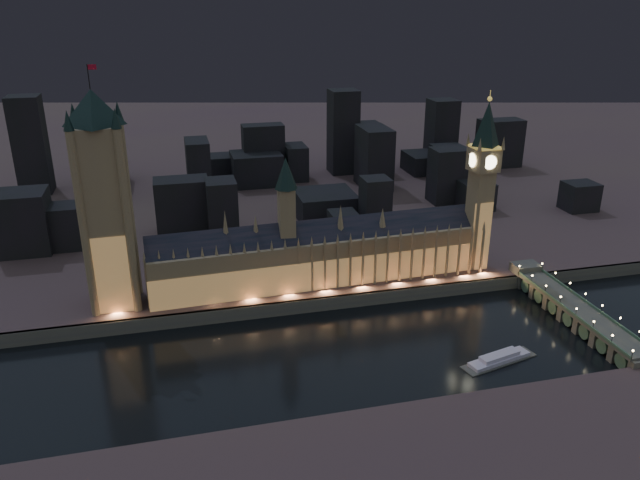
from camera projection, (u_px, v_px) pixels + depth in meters
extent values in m
plane|color=black|center=(336.00, 347.00, 321.66)|extent=(2000.00, 2000.00, 0.00)
cube|color=#4C3540|center=(228.00, 135.00, 789.73)|extent=(2000.00, 960.00, 8.00)
cube|color=#474B4E|center=(317.00, 305.00, 357.21)|extent=(2000.00, 2.50, 8.00)
cube|color=#877559|center=(321.00, 260.00, 371.15)|extent=(200.73, 29.68, 28.00)
cube|color=tan|center=(325.00, 275.00, 363.73)|extent=(200.00, 0.50, 18.00)
cube|color=black|center=(321.00, 234.00, 364.91)|extent=(200.55, 25.95, 16.26)
cube|color=#877559|center=(287.00, 216.00, 355.67)|extent=(9.00, 9.00, 32.00)
cone|color=black|center=(286.00, 173.00, 346.49)|extent=(13.00, 13.00, 18.00)
cube|color=#877559|center=(147.00, 285.00, 339.24)|extent=(1.20, 1.20, 28.00)
cone|color=#877559|center=(144.00, 256.00, 333.54)|extent=(2.00, 2.00, 6.00)
cube|color=#877559|center=(162.00, 284.00, 340.96)|extent=(1.20, 1.20, 28.00)
cone|color=#877559|center=(159.00, 255.00, 335.26)|extent=(2.00, 2.00, 6.00)
cube|color=#877559|center=(176.00, 283.00, 342.67)|extent=(1.20, 1.20, 28.00)
cone|color=#877559|center=(173.00, 254.00, 336.98)|extent=(2.00, 2.00, 6.00)
cube|color=#877559|center=(190.00, 281.00, 344.39)|extent=(1.20, 1.20, 28.00)
cone|color=#877559|center=(188.00, 252.00, 338.69)|extent=(2.00, 2.00, 6.00)
cube|color=#877559|center=(204.00, 280.00, 346.11)|extent=(1.20, 1.20, 28.00)
cone|color=#877559|center=(202.00, 251.00, 340.41)|extent=(2.00, 2.00, 6.00)
cube|color=#877559|center=(218.00, 278.00, 347.83)|extent=(1.20, 1.20, 28.00)
cone|color=#877559|center=(216.00, 250.00, 342.13)|extent=(2.00, 2.00, 6.00)
cube|color=#877559|center=(232.00, 277.00, 349.55)|extent=(1.20, 1.20, 28.00)
cone|color=#877559|center=(230.00, 249.00, 343.85)|extent=(2.00, 2.00, 6.00)
cube|color=#877559|center=(246.00, 276.00, 351.27)|extent=(1.20, 1.20, 28.00)
cone|color=#877559|center=(244.00, 247.00, 345.57)|extent=(2.00, 2.00, 6.00)
cube|color=#877559|center=(259.00, 274.00, 352.99)|extent=(1.20, 1.20, 28.00)
cone|color=#877559|center=(258.00, 246.00, 347.29)|extent=(2.00, 2.00, 6.00)
cube|color=#877559|center=(273.00, 273.00, 354.70)|extent=(1.20, 1.20, 28.00)
cone|color=#877559|center=(272.00, 245.00, 349.01)|extent=(2.00, 2.00, 6.00)
cube|color=#877559|center=(286.00, 271.00, 356.42)|extent=(1.20, 1.20, 28.00)
cone|color=#877559|center=(285.00, 244.00, 350.72)|extent=(2.00, 2.00, 6.00)
cube|color=#877559|center=(299.00, 270.00, 358.14)|extent=(1.20, 1.20, 28.00)
cone|color=#877559|center=(298.00, 242.00, 352.44)|extent=(2.00, 2.00, 6.00)
cube|color=#877559|center=(312.00, 269.00, 359.86)|extent=(1.20, 1.20, 28.00)
cone|color=#877559|center=(312.00, 241.00, 354.16)|extent=(2.00, 2.00, 6.00)
cube|color=#877559|center=(325.00, 268.00, 361.58)|extent=(1.20, 1.20, 28.00)
cone|color=#877559|center=(325.00, 240.00, 355.88)|extent=(2.00, 2.00, 6.00)
cube|color=#877559|center=(338.00, 266.00, 363.30)|extent=(1.20, 1.20, 28.00)
cone|color=#877559|center=(338.00, 239.00, 357.60)|extent=(2.00, 2.00, 6.00)
cube|color=#877559|center=(350.00, 265.00, 365.02)|extent=(1.20, 1.20, 28.00)
cone|color=#877559|center=(351.00, 238.00, 359.32)|extent=(2.00, 2.00, 6.00)
cube|color=#877559|center=(363.00, 264.00, 366.73)|extent=(1.20, 1.20, 28.00)
cone|color=#877559|center=(363.00, 236.00, 361.04)|extent=(2.00, 2.00, 6.00)
cube|color=#877559|center=(375.00, 262.00, 368.45)|extent=(1.20, 1.20, 28.00)
cone|color=#877559|center=(376.00, 235.00, 362.75)|extent=(2.00, 2.00, 6.00)
cube|color=#877559|center=(388.00, 261.00, 370.17)|extent=(1.20, 1.20, 28.00)
cone|color=#877559|center=(388.00, 234.00, 364.47)|extent=(2.00, 2.00, 6.00)
cube|color=#877559|center=(400.00, 260.00, 371.89)|extent=(1.20, 1.20, 28.00)
cone|color=#877559|center=(401.00, 233.00, 366.19)|extent=(2.00, 2.00, 6.00)
cube|color=#877559|center=(412.00, 259.00, 373.61)|extent=(1.20, 1.20, 28.00)
cone|color=#877559|center=(413.00, 232.00, 367.91)|extent=(2.00, 2.00, 6.00)
cube|color=#877559|center=(424.00, 258.00, 375.33)|extent=(1.20, 1.20, 28.00)
cone|color=#877559|center=(425.00, 231.00, 369.63)|extent=(2.00, 2.00, 6.00)
cube|color=#877559|center=(436.00, 256.00, 377.05)|extent=(1.20, 1.20, 28.00)
cone|color=#877559|center=(437.00, 230.00, 371.35)|extent=(2.00, 2.00, 6.00)
cube|color=#877559|center=(447.00, 255.00, 378.76)|extent=(1.20, 1.20, 28.00)
cone|color=#877559|center=(449.00, 229.00, 373.07)|extent=(2.00, 2.00, 6.00)
cube|color=#877559|center=(459.00, 254.00, 380.48)|extent=(1.20, 1.20, 28.00)
cone|color=#877559|center=(461.00, 228.00, 374.78)|extent=(2.00, 2.00, 6.00)
cube|color=#877559|center=(471.00, 253.00, 382.20)|extent=(1.20, 1.20, 28.00)
cone|color=#877559|center=(473.00, 226.00, 376.50)|extent=(2.00, 2.00, 6.00)
cube|color=#877559|center=(482.00, 252.00, 383.92)|extent=(1.20, 1.20, 28.00)
cone|color=#877559|center=(484.00, 225.00, 378.22)|extent=(2.00, 2.00, 6.00)
cone|color=#877559|center=(225.00, 226.00, 348.95)|extent=(4.40, 4.40, 18.00)
cone|color=#877559|center=(256.00, 226.00, 353.48)|extent=(4.40, 4.40, 14.00)
cone|color=#877559|center=(340.00, 218.00, 364.29)|extent=(4.40, 4.40, 16.00)
cone|color=#877559|center=(382.00, 217.00, 370.83)|extent=(4.40, 4.40, 12.00)
cube|color=#877559|center=(107.00, 219.00, 331.74)|extent=(22.69, 22.69, 100.21)
cube|color=tan|center=(113.00, 276.00, 331.94)|extent=(22.00, 0.50, 44.00)
cone|color=black|center=(93.00, 107.00, 310.04)|extent=(31.68, 31.68, 18.00)
cylinder|color=black|center=(88.00, 77.00, 304.54)|extent=(0.50, 0.50, 12.00)
cube|color=#B8112B|center=(92.00, 67.00, 303.38)|extent=(4.00, 0.15, 2.50)
cylinder|color=#877559|center=(84.00, 228.00, 319.35)|extent=(4.40, 4.40, 100.21)
cone|color=black|center=(68.00, 121.00, 299.12)|extent=(5.20, 5.20, 10.00)
cylinder|color=#877559|center=(88.00, 214.00, 339.21)|extent=(4.40, 4.40, 100.21)
cone|color=black|center=(73.00, 113.00, 318.99)|extent=(5.20, 5.20, 10.00)
cylinder|color=#877559|center=(128.00, 224.00, 324.26)|extent=(4.40, 4.40, 100.21)
cone|color=black|center=(115.00, 119.00, 304.04)|extent=(5.20, 5.20, 10.00)
cylinder|color=#877559|center=(130.00, 211.00, 344.13)|extent=(4.40, 4.40, 100.21)
cone|color=black|center=(118.00, 111.00, 323.90)|extent=(5.20, 5.20, 10.00)
cube|color=#877559|center=(478.00, 219.00, 387.35)|extent=(13.56, 13.56, 62.56)
cube|color=tan|center=(481.00, 237.00, 385.16)|extent=(12.00, 0.50, 44.00)
cube|color=#877559|center=(484.00, 159.00, 373.28)|extent=(15.00, 15.00, 14.11)
cube|color=#F2C64C|center=(485.00, 147.00, 370.47)|extent=(15.75, 15.75, 1.20)
cone|color=black|center=(487.00, 124.00, 365.48)|extent=(18.00, 18.00, 26.00)
sphere|color=#F2C64C|center=(490.00, 99.00, 360.16)|extent=(2.80, 2.80, 2.80)
cylinder|color=#F2C64C|center=(490.00, 95.00, 359.24)|extent=(0.40, 0.40, 5.00)
cylinder|color=#FFF2BF|center=(490.00, 162.00, 366.29)|extent=(8.40, 0.50, 8.40)
cylinder|color=#FFF2BF|center=(478.00, 156.00, 380.28)|extent=(8.40, 0.50, 8.40)
cylinder|color=#FFF2BF|center=(472.00, 160.00, 371.55)|extent=(0.50, 8.40, 8.40)
cylinder|color=#FFF2BF|center=(496.00, 159.00, 375.01)|extent=(0.50, 8.40, 8.40)
cone|color=#877559|center=(480.00, 145.00, 360.78)|extent=(2.60, 2.60, 8.00)
cone|color=#877559|center=(468.00, 139.00, 374.32)|extent=(2.60, 2.60, 8.00)
cone|color=#877559|center=(504.00, 143.00, 364.13)|extent=(2.60, 2.60, 8.00)
cone|color=#877559|center=(491.00, 138.00, 377.67)|extent=(2.60, 2.60, 8.00)
cube|color=#474B4E|center=(580.00, 310.00, 339.26)|extent=(16.38, 100.00, 1.60)
cube|color=#335B40|center=(568.00, 309.00, 337.01)|extent=(0.80, 100.00, 1.60)
cube|color=#335B40|center=(593.00, 306.00, 340.49)|extent=(0.80, 100.00, 1.60)
cube|color=#474B4E|center=(525.00, 271.00, 389.20)|extent=(16.38, 12.00, 9.50)
cylinder|color=black|center=(632.00, 355.00, 291.20)|extent=(0.30, 0.30, 4.40)
sphere|color=#FFD88C|center=(633.00, 351.00, 290.35)|extent=(1.00, 1.00, 1.00)
cube|color=#474B4E|center=(623.00, 352.00, 308.90)|extent=(14.74, 4.00, 9.50)
cylinder|color=black|center=(612.00, 340.00, 304.10)|extent=(0.30, 0.30, 4.40)
sphere|color=#FFD88C|center=(613.00, 335.00, 303.25)|extent=(1.00, 1.00, 1.00)
cylinder|color=black|center=(639.00, 336.00, 307.58)|extent=(0.30, 0.30, 4.40)
sphere|color=#FFD88C|center=(640.00, 332.00, 306.73)|extent=(1.00, 1.00, 1.00)
cube|color=#474B4E|center=(604.00, 338.00, 321.80)|extent=(14.74, 4.00, 9.50)
cylinder|color=black|center=(593.00, 326.00, 317.00)|extent=(0.30, 0.30, 4.40)
sphere|color=#FFD88C|center=(594.00, 322.00, 316.15)|extent=(1.00, 1.00, 1.00)
cylinder|color=black|center=(620.00, 322.00, 320.48)|extent=(0.30, 0.30, 4.40)
sphere|color=#FFD88C|center=(620.00, 318.00, 319.63)|extent=(1.00, 1.00, 1.00)
cube|color=#474B4E|center=(586.00, 325.00, 334.70)|extent=(14.74, 4.00, 9.50)
cylinder|color=black|center=(576.00, 313.00, 329.90)|extent=(0.30, 0.30, 4.40)
sphere|color=#FFD88C|center=(577.00, 309.00, 329.05)|extent=(1.00, 1.00, 1.00)
cylinder|color=black|center=(602.00, 309.00, 333.38)|extent=(0.30, 0.30, 4.40)
sphere|color=#FFD88C|center=(602.00, 305.00, 332.53)|extent=(1.00, 1.00, 1.00)
cube|color=#474B4E|center=(570.00, 312.00, 347.60)|extent=(14.74, 4.00, 9.50)
cylinder|color=black|center=(560.00, 301.00, 342.80)|extent=(0.30, 0.30, 4.40)
sphere|color=#FFD88C|center=(561.00, 297.00, 341.95)|extent=(1.00, 1.00, 1.00)
cylinder|color=black|center=(585.00, 298.00, 346.28)|extent=(0.30, 0.30, 4.40)
sphere|color=#FFD88C|center=(586.00, 294.00, 345.43)|extent=(1.00, 1.00, 1.00)
cube|color=#474B4E|center=(556.00, 301.00, 360.50)|extent=(14.74, 4.00, 9.50)
cylinder|color=black|center=(546.00, 290.00, 355.70)|extent=(0.30, 0.30, 4.40)
sphere|color=#FFD88C|center=(546.00, 286.00, 354.85)|extent=(1.00, 1.00, 1.00)
cylinder|color=black|center=(570.00, 287.00, 359.18)|extent=(0.30, 0.30, 4.40)
sphere|color=#FFD88C|center=(570.00, 283.00, 358.33)|extent=(1.00, 1.00, 1.00)
cube|color=#474B4E|center=(542.00, 290.00, 373.40)|extent=(14.74, 4.00, 9.50)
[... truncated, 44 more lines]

